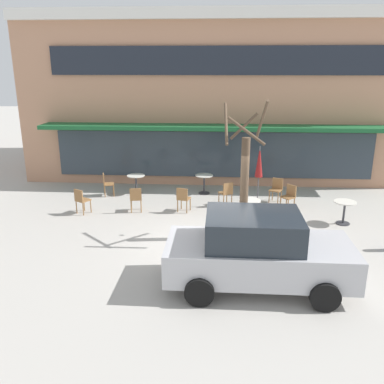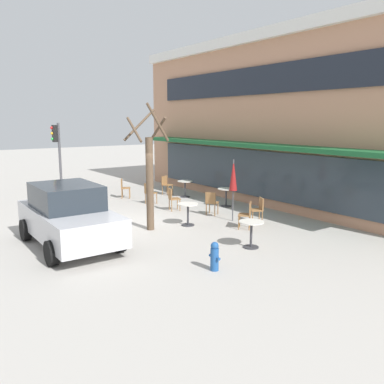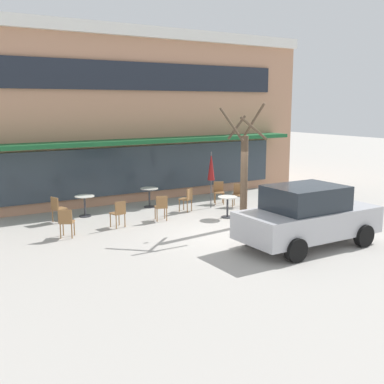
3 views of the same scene
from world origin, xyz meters
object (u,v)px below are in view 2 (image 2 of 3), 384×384
object	(u,v)px
cafe_chair_1	(173,197)
cafe_chair_5	(150,192)
cafe_table_mid_patio	(251,230)
patio_umbrella_green_folded	(233,175)
cafe_table_by_tree	(188,211)
cafe_chair_3	(166,184)
cafe_table_near_wall	(226,194)
cafe_chair_4	(258,208)
cafe_chair_6	(211,201)
parked_sedan	(68,216)
fire_hydrant	(215,256)
cafe_chair_0	(124,187)
street_tree	(149,175)
cafe_chair_2	(247,213)
traffic_light_pole	(57,146)
cafe_table_streetside	(185,186)

from	to	relation	value
cafe_chair_1	cafe_chair_5	bearing A→B (deg)	-176.19
cafe_table_mid_patio	patio_umbrella_green_folded	world-z (taller)	patio_umbrella_green_folded
cafe_table_by_tree	cafe_chair_3	xyz separation A→B (m)	(-5.37, 2.48, 0.01)
cafe_table_near_wall	patio_umbrella_green_folded	size ratio (longest dim) A/B	0.35
cafe_chair_4	cafe_chair_6	world-z (taller)	same
cafe_table_mid_patio	cafe_chair_5	xyz separation A→B (m)	(-6.89, 0.67, 0.01)
cafe_table_mid_patio	parked_sedan	world-z (taller)	parked_sedan
fire_hydrant	cafe_chair_0	bearing A→B (deg)	166.33
cafe_chair_1	cafe_chair_5	xyz separation A→B (m)	(-1.64, -0.11, 0.00)
cafe_chair_3	parked_sedan	bearing A→B (deg)	-51.15
cafe_chair_4	fire_hydrant	size ratio (longest dim) A/B	1.26
street_tree	fire_hydrant	bearing A→B (deg)	-8.14
parked_sedan	street_tree	bearing A→B (deg)	93.60
cafe_chair_1	cafe_chair_2	xyz separation A→B (m)	(3.71, 0.50, 0.00)
cafe_chair_1	cafe_chair_5	world-z (taller)	same
cafe_chair_1	traffic_light_pole	xyz separation A→B (m)	(-6.31, -2.45, 1.77)
cafe_chair_6	cafe_table_mid_patio	bearing A→B (deg)	-22.31
cafe_chair_2	fire_hydrant	bearing A→B (deg)	-54.18
cafe_table_mid_patio	cafe_chair_3	world-z (taller)	cafe_chair_3
cafe_chair_5	parked_sedan	distance (m)	6.06
cafe_chair_1	cafe_chair_2	distance (m)	3.74
cafe_table_near_wall	cafe_chair_4	bearing A→B (deg)	-17.40
cafe_chair_2	cafe_chair_6	size ratio (longest dim) A/B	1.00
traffic_light_pole	fire_hydrant	distance (m)	12.49
cafe_chair_2	cafe_chair_5	world-z (taller)	same
fire_hydrant	cafe_table_by_tree	bearing A→B (deg)	153.60
cafe_chair_1	traffic_light_pole	bearing A→B (deg)	-158.79
cafe_chair_5	street_tree	bearing A→B (deg)	-29.47
cafe_table_near_wall	cafe_table_mid_patio	size ratio (longest dim) A/B	1.00
cafe_table_streetside	cafe_table_mid_patio	distance (m)	7.82
cafe_table_mid_patio	cafe_chair_6	world-z (taller)	cafe_chair_6
cafe_table_streetside	cafe_chair_2	xyz separation A→B (m)	(5.76, -1.51, 0.01)
patio_umbrella_green_folded	parked_sedan	xyz separation A→B (m)	(-0.53, -5.69, -0.75)
cafe_table_by_tree	cafe_chair_0	size ratio (longest dim) A/B	0.85
cafe_table_mid_patio	patio_umbrella_green_folded	distance (m)	3.26
cafe_table_near_wall	cafe_table_mid_patio	world-z (taller)	same
cafe_table_streetside	cafe_chair_4	world-z (taller)	cafe_chair_4
cafe_table_near_wall	traffic_light_pole	bearing A→B (deg)	-146.25
traffic_light_pole	cafe_chair_3	bearing A→B (deg)	52.28
cafe_chair_3	street_tree	bearing A→B (deg)	-36.69
cafe_chair_6	cafe_chair_0	bearing A→B (deg)	-166.94
parked_sedan	cafe_chair_4	bearing A→B (deg)	78.43
cafe_chair_0	cafe_chair_3	size ratio (longest dim) A/B	1.00
patio_umbrella_green_folded	cafe_table_mid_patio	bearing A→B (deg)	-31.57
cafe_table_near_wall	patio_umbrella_green_folded	world-z (taller)	patio_umbrella_green_folded
cafe_table_near_wall	cafe_table_streetside	distance (m)	2.71
cafe_table_near_wall	cafe_chair_2	world-z (taller)	cafe_chair_2
cafe_chair_3	traffic_light_pole	xyz separation A→B (m)	(-3.17, -4.10, 1.77)
cafe_chair_0	cafe_chair_5	bearing A→B (deg)	9.10
cafe_table_by_tree	cafe_chair_5	size ratio (longest dim) A/B	0.85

